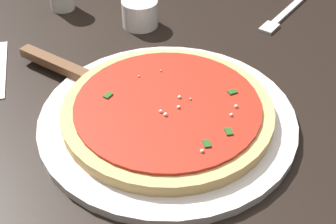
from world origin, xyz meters
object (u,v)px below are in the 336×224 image
Objects in this scene: cup_small_sauce at (140,13)px; pizza at (168,111)px; pizza_server at (75,73)px; fork at (285,13)px; serving_plate at (168,120)px.

pizza is at bearing 175.50° from cup_small_sauce.
pizza_server is 0.19m from cup_small_sauce.
cup_small_sauce is at bearing -42.01° from pizza_server.
fork is at bearing -50.42° from pizza.
pizza_server is 0.40m from fork.
pizza_server is at bearing 105.85° from fork.
pizza_server is 1.25× the size of fork.
pizza is (-0.00, -0.00, 0.02)m from serving_plate.
pizza is 4.43× the size of cup_small_sauce.
pizza_server is at bearing 137.99° from cup_small_sauce.
serving_plate reaches higher than fork.
pizza is at bearing -137.57° from serving_plate.
cup_small_sauce is 0.26m from fork.
serving_plate is at bearing 175.49° from cup_small_sauce.
pizza is 0.16m from pizza_server.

